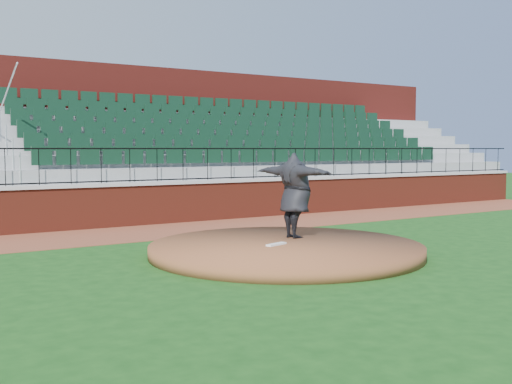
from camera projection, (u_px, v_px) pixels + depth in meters
ground at (295, 257)px, 13.15m from camera, size 90.00×90.00×0.00m
warning_track at (181, 229)px, 17.66m from camera, size 34.00×3.20×0.01m
field_wall at (158, 204)px, 18.96m from camera, size 34.00×0.35×1.20m
wall_cap at (157, 183)px, 18.91m from camera, size 34.00×0.45×0.10m
wall_railing at (157, 165)px, 18.87m from camera, size 34.00×0.05×1.00m
seating_stands at (124, 149)px, 21.11m from camera, size 34.00×5.10×4.60m
concourse_wall at (96, 137)px, 23.42m from camera, size 34.00×0.50×5.50m
pitchers_mound at (286, 250)px, 13.40m from camera, size 5.88×5.88×0.25m
pitching_rubber at (276, 244)px, 13.21m from camera, size 0.56×0.29×0.04m
pitcher at (295, 195)px, 14.23m from camera, size 0.90×2.46×1.96m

